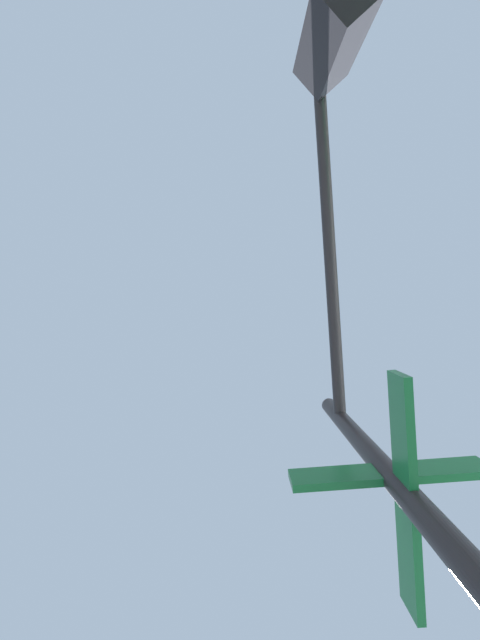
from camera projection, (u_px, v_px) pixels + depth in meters
The scene contains 1 object.
traffic_signal_near at pixel (383, 232), 1.94m from camera, with size 2.64×2.13×5.16m.
Camera 1 is at (-5.53, -7.24, 1.67)m, focal length 23.36 mm.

